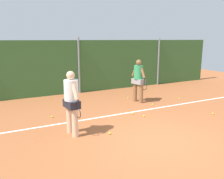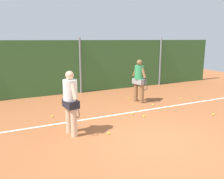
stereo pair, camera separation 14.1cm
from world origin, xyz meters
name	(u,v)px [view 2 (the right image)]	position (x,y,z in m)	size (l,w,h in m)	color
ground_plane	(122,119)	(0.00, 2.00, 0.00)	(27.17, 27.17, 0.00)	#A85B33
hedge_fence_backdrop	(79,67)	(0.00, 6.80, 1.37)	(17.66, 0.25, 2.73)	#386633
fence_post_center	(80,66)	(0.00, 6.63, 1.44)	(0.10, 0.10, 2.87)	gray
fence_post_right	(160,62)	(5.09, 6.63, 1.44)	(0.10, 0.10, 2.87)	gray
court_baseline_paint	(115,115)	(0.00, 2.55, 0.00)	(12.91, 0.10, 0.01)	white
player_foreground_near	(71,100)	(-1.97, 1.50, 1.07)	(0.41, 0.85, 1.91)	beige
player_midcourt	(139,79)	(1.76, 3.72, 1.07)	(0.45, 0.83, 1.91)	#8C603D
tennis_ball_0	(109,133)	(-0.98, 1.01, 0.03)	(0.07, 0.07, 0.07)	#CCDB33
tennis_ball_1	(144,116)	(0.83, 1.88, 0.03)	(0.07, 0.07, 0.07)	#CCDB33
tennis_ball_2	(129,98)	(1.63, 4.37, 0.03)	(0.07, 0.07, 0.07)	#CCDB33
tennis_ball_3	(132,114)	(0.61, 2.32, 0.03)	(0.07, 0.07, 0.07)	#CCDB33
tennis_ball_4	(52,116)	(-2.19, 3.30, 0.03)	(0.07, 0.07, 0.07)	#CCDB33
tennis_ball_5	(213,114)	(3.32, 0.95, 0.03)	(0.07, 0.07, 0.07)	#CCDB33
tennis_ball_6	(181,99)	(3.81, 3.27, 0.03)	(0.07, 0.07, 0.07)	#CCDB33
tennis_ball_7	(153,105)	(2.02, 2.98, 0.03)	(0.07, 0.07, 0.07)	#CCDB33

